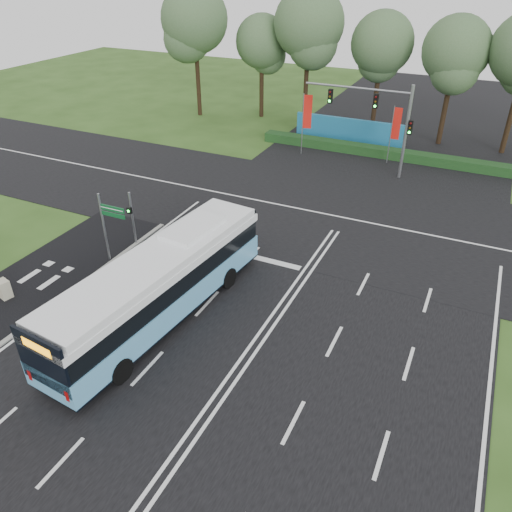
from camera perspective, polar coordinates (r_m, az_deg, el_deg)
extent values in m
plane|color=#2C4A18|center=(23.87, 1.32, -7.57)|extent=(120.00, 120.00, 0.00)
cube|color=black|center=(23.86, 1.32, -7.53)|extent=(20.00, 120.00, 0.04)
cube|color=black|center=(33.48, 9.78, 4.36)|extent=(120.00, 14.00, 0.05)
cube|color=black|center=(28.60, -24.95, -3.50)|extent=(5.00, 18.00, 0.06)
cube|color=gray|center=(26.96, -21.55, -4.80)|extent=(0.25, 18.00, 0.12)
cube|color=#59A0CE|center=(23.89, -10.74, -4.66)|extent=(3.99, 13.24, 1.19)
cube|color=black|center=(24.21, -10.61, -5.70)|extent=(3.96, 13.17, 0.33)
cube|color=black|center=(23.28, -11.00, -2.50)|extent=(3.86, 13.03, 1.03)
cube|color=white|center=(22.92, -11.16, -1.15)|extent=(3.99, 13.24, 0.38)
cube|color=white|center=(22.73, -11.26, -0.34)|extent=(3.89, 12.72, 0.38)
cube|color=white|center=(24.33, -7.19, 3.20)|extent=(2.05, 3.41, 0.27)
cube|color=black|center=(20.04, -23.22, -11.11)|extent=(2.63, 0.38, 2.39)
cube|color=orange|center=(19.55, -23.78, -9.51)|extent=(1.52, 0.21, 0.38)
cylinder|color=black|center=(27.22, -7.67, -0.96)|extent=(0.41, 1.15, 1.13)
cylinder|color=black|center=(25.91, -3.19, -2.52)|extent=(0.41, 1.15, 1.13)
cylinder|color=black|center=(22.93, -19.81, -9.94)|extent=(0.41, 1.15, 1.13)
cylinder|color=black|center=(21.37, -15.18, -12.55)|extent=(0.41, 1.15, 1.13)
cylinder|color=gray|center=(30.10, -13.91, 4.15)|extent=(0.13, 0.13, 3.36)
cube|color=black|center=(29.70, -14.27, 5.07)|extent=(0.29, 0.21, 0.38)
sphere|color=#19F233|center=(29.63, -14.39, 4.99)|extent=(0.13, 0.13, 0.13)
cylinder|color=gray|center=(28.62, -16.95, 3.06)|extent=(0.12, 0.12, 4.13)
cube|color=#0D4B21|center=(27.56, -16.14, 5.21)|extent=(1.55, 0.08, 0.31)
cube|color=#0D4B21|center=(27.71, -16.03, 4.54)|extent=(1.55, 0.08, 0.23)
cube|color=white|center=(27.53, -16.18, 5.18)|extent=(1.44, 0.03, 0.04)
cube|color=#BAB496|center=(28.13, -26.85, -3.43)|extent=(0.73, 0.65, 1.03)
cylinder|color=gray|center=(43.53, 5.33, 14.72)|extent=(0.08, 0.08, 5.15)
cube|color=red|center=(43.23, 5.93, 16.07)|extent=(0.66, 0.26, 2.75)
cylinder|color=gray|center=(42.73, 15.12, 13.16)|extent=(0.07, 0.07, 4.72)
cube|color=red|center=(42.39, 15.78, 14.35)|extent=(0.63, 0.04, 2.52)
cylinder|color=gray|center=(39.60, 16.74, 13.25)|extent=(0.24, 0.24, 7.00)
cylinder|color=gray|center=(39.61, 11.49, 18.30)|extent=(8.00, 0.16, 0.16)
cube|color=black|center=(39.47, 13.54, 16.83)|extent=(0.32, 0.28, 1.05)
cube|color=black|center=(40.31, 8.50, 17.62)|extent=(0.32, 0.28, 1.05)
cube|color=black|center=(39.43, 17.22, 13.86)|extent=(0.32, 0.28, 1.05)
cube|color=#133617|center=(44.62, 14.57, 11.33)|extent=(22.00, 1.20, 0.80)
cube|color=#1A658F|center=(47.54, 10.56, 13.92)|extent=(10.00, 0.30, 2.20)
cylinder|color=black|center=(55.07, -6.69, 20.22)|extent=(0.44, 0.44, 8.92)
sphere|color=#3F5D37|center=(54.34, -7.04, 25.31)|extent=(6.58, 6.58, 6.58)
cylinder|color=black|center=(54.36, 0.64, 19.26)|extent=(0.44, 0.44, 7.06)
sphere|color=#3F5D37|center=(53.67, 0.67, 23.33)|extent=(5.20, 5.20, 5.20)
cylinder|color=black|center=(51.99, 5.76, 19.57)|extent=(0.44, 0.44, 8.87)
sphere|color=#3F5D37|center=(51.21, 6.08, 24.94)|extent=(6.54, 6.54, 6.54)
cylinder|color=black|center=(50.73, 13.60, 17.87)|extent=(0.44, 0.44, 7.61)
sphere|color=#3F5D37|center=(49.97, 14.24, 22.53)|extent=(5.60, 5.60, 5.60)
cylinder|color=black|center=(48.58, 20.92, 16.18)|extent=(0.44, 0.44, 7.65)
sphere|color=#3F5D37|center=(47.78, 21.93, 21.02)|extent=(5.63, 5.63, 5.63)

